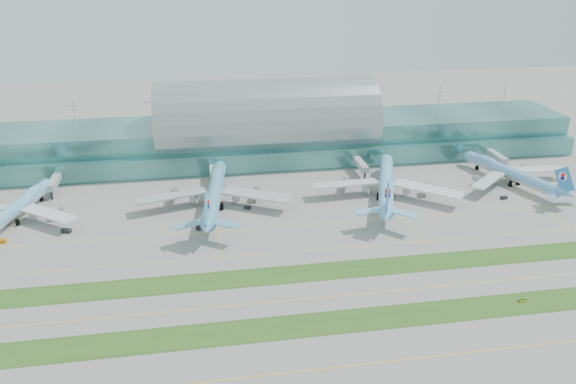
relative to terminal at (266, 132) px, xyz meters
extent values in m
plane|color=gray|center=(-0.01, -128.79, -14.23)|extent=(700.00, 700.00, 0.00)
cube|color=#3D7A75|center=(-0.01, 1.21, -4.23)|extent=(340.00, 42.00, 20.00)
cube|color=#3D7A75|center=(-0.01, -22.79, -9.23)|extent=(340.00, 8.00, 10.00)
ellipsoid|color=#9EA5A8|center=(-0.01, 1.21, 5.77)|extent=(340.00, 46.20, 16.17)
cylinder|color=white|center=(-0.01, 1.21, 13.77)|extent=(0.80, 0.80, 16.00)
cube|color=#B2B7B7|center=(-106.01, -33.79, -8.73)|extent=(3.50, 22.00, 3.00)
cylinder|color=black|center=(-106.01, -43.79, -12.23)|extent=(1.00, 1.00, 4.00)
cube|color=#B2B7B7|center=(-31.01, -33.79, -8.73)|extent=(3.50, 22.00, 3.00)
cylinder|color=black|center=(-31.01, -43.79, -12.23)|extent=(1.00, 1.00, 4.00)
cube|color=#B2B7B7|center=(43.99, -33.79, -8.73)|extent=(3.50, 22.00, 3.00)
cylinder|color=black|center=(43.99, -43.79, -12.23)|extent=(1.00, 1.00, 4.00)
cube|color=#B2B7B7|center=(118.99, -33.79, -8.73)|extent=(3.50, 22.00, 3.00)
cylinder|color=black|center=(118.99, -43.79, -12.23)|extent=(1.00, 1.00, 4.00)
cube|color=#2D591E|center=(-0.01, -156.79, -14.19)|extent=(420.00, 12.00, 0.08)
cube|color=#2D591E|center=(-0.01, -126.79, -14.19)|extent=(420.00, 12.00, 0.08)
cube|color=yellow|center=(-0.01, -176.79, -14.22)|extent=(420.00, 0.35, 0.01)
cube|color=yellow|center=(-0.01, -142.79, -14.22)|extent=(420.00, 0.35, 0.01)
cube|color=yellow|center=(-0.01, -110.79, -14.22)|extent=(420.00, 0.35, 0.01)
cube|color=yellow|center=(-0.01, -88.79, -14.22)|extent=(420.00, 0.35, 0.01)
cylinder|color=#69B7E8|center=(-115.92, -65.54, -8.72)|extent=(19.96, 55.47, 5.59)
ellipsoid|color=#69B7E8|center=(-111.85, -50.42, -7.18)|extent=(9.56, 17.80, 3.99)
cone|color=#69B7E8|center=(-108.08, -36.45, -8.72)|extent=(6.58, 5.81, 5.59)
cube|color=white|center=(-100.71, -71.51, -9.08)|extent=(25.69, 21.74, 1.10)
cylinder|color=gray|center=(-103.36, -65.75, -10.98)|extent=(4.25, 5.59, 3.07)
cylinder|color=black|center=(-110.39, -45.02, -12.87)|extent=(1.62, 1.62, 2.71)
cylinder|color=black|center=(-119.48, -68.33, -12.87)|extent=(1.62, 1.62, 2.71)
cylinder|color=black|center=(-114.25, -69.73, -12.87)|extent=(1.62, 1.62, 2.71)
cylinder|color=#5EA9CF|center=(-31.63, -63.26, -7.82)|extent=(14.33, 65.42, 6.51)
ellipsoid|color=#5EA9CF|center=(-29.43, -45.16, -6.03)|extent=(8.53, 20.40, 4.64)
cone|color=#5EA9CF|center=(-27.39, -28.44, -7.82)|extent=(7.10, 6.00, 6.51)
cone|color=#5EA9CF|center=(-36.07, -99.75, -6.56)|extent=(7.28, 10.13, 6.19)
cube|color=#BABEC1|center=(-50.65, -63.06, -8.24)|extent=(32.48, 15.83, 1.28)
cylinder|color=gray|center=(-45.27, -58.00, -10.45)|extent=(4.24, 6.17, 3.57)
cube|color=#BABEC1|center=(-13.12, -67.63, -8.24)|extent=(31.40, 22.17, 1.28)
cylinder|color=gray|center=(-17.12, -61.43, -10.45)|extent=(4.24, 6.17, 3.57)
cube|color=#30B5D9|center=(-35.81, -97.66, 0.06)|extent=(2.29, 13.78, 15.14)
cylinder|color=white|center=(-35.69, -96.62, 1.63)|extent=(1.55, 5.12, 5.04)
cylinder|color=black|center=(-28.64, -38.70, -12.65)|extent=(1.89, 1.89, 3.15)
cylinder|color=black|center=(-35.26, -67.05, -12.65)|extent=(1.89, 1.89, 3.15)
cylinder|color=black|center=(-29.01, -67.81, -12.65)|extent=(1.89, 1.89, 3.15)
cylinder|color=#70C7F6|center=(47.68, -65.66, -7.81)|extent=(27.05, 63.93, 6.53)
ellipsoid|color=#70C7F6|center=(53.52, -48.34, -6.01)|extent=(12.22, 20.78, 4.65)
cone|color=#70C7F6|center=(58.92, -32.35, -7.81)|extent=(7.87, 7.07, 6.53)
cone|color=#70C7F6|center=(35.90, -100.57, -6.54)|extent=(8.90, 10.96, 6.20)
cube|color=white|center=(29.05, -61.60, -8.23)|extent=(31.99, 9.76, 1.29)
cylinder|color=#989BA0|center=(35.36, -57.73, -10.44)|extent=(5.24, 6.63, 3.58)
cube|color=white|center=(64.96, -73.71, -8.23)|extent=(29.13, 26.59, 1.29)
cylinder|color=#989BA0|center=(62.29, -66.81, -10.44)|extent=(5.24, 6.63, 3.58)
cube|color=#327CDE|center=(36.58, -98.58, 0.09)|extent=(5.02, 13.31, 15.18)
cylinder|color=silver|center=(36.91, -97.58, 1.67)|extent=(2.51, 5.09, 5.05)
cylinder|color=black|center=(55.61, -42.16, -12.65)|extent=(1.89, 1.89, 3.16)
cylinder|color=black|center=(43.34, -68.64, -12.65)|extent=(1.89, 1.89, 3.16)
cylinder|color=black|center=(49.33, -70.66, -12.65)|extent=(1.89, 1.89, 3.16)
cylinder|color=#65A6DF|center=(113.27, -59.49, -8.73)|extent=(22.65, 54.85, 5.59)
ellipsoid|color=#65A6DF|center=(108.42, -44.61, -7.19)|extent=(10.32, 17.79, 3.98)
cone|color=#65A6DF|center=(103.94, -30.87, -8.73)|extent=(6.71, 6.02, 5.59)
cone|color=#65A6DF|center=(123.06, -89.47, -7.65)|extent=(7.56, 9.36, 5.31)
cube|color=silver|center=(98.41, -66.23, -9.09)|extent=(25.06, 22.60, 1.10)
cylinder|color=#92949A|center=(100.76, -60.35, -10.98)|extent=(4.45, 5.66, 3.06)
cube|color=silver|center=(129.25, -56.17, -9.09)|extent=(27.44, 8.62, 1.10)
cylinder|color=#92949A|center=(123.89, -52.80, -10.98)|extent=(4.45, 5.66, 3.06)
cube|color=#2E84CE|center=(122.50, -87.76, -1.97)|extent=(4.19, 11.43, 12.99)
cylinder|color=white|center=(122.22, -86.90, -0.62)|extent=(2.11, 4.36, 4.33)
cylinder|color=black|center=(106.69, -39.30, -12.88)|extent=(1.62, 1.62, 2.70)
cylinder|color=black|center=(111.82, -63.75, -12.88)|extent=(1.62, 1.62, 2.70)
cylinder|color=black|center=(116.96, -62.07, -12.88)|extent=(1.62, 1.62, 2.70)
cube|color=orange|center=(-116.79, -85.05, -13.48)|extent=(4.44, 2.22, 1.50)
cube|color=black|center=(-92.90, -79.99, -13.44)|extent=(4.33, 2.83, 1.57)
cube|color=black|center=(-38.64, -85.96, -13.38)|extent=(3.99, 2.21, 1.69)
cube|color=black|center=(-17.62, -69.09, -13.52)|extent=(3.37, 2.26, 1.41)
cube|color=orange|center=(35.35, -81.80, -13.37)|extent=(3.72, 1.85, 1.71)
cube|color=black|center=(48.34, -70.89, -13.63)|extent=(3.52, 2.38, 1.19)
cube|color=black|center=(101.10, -77.24, -13.56)|extent=(3.40, 2.34, 1.34)
cube|color=black|center=(134.13, -69.72, -13.45)|extent=(3.82, 1.96, 1.55)
cube|color=black|center=(64.17, -156.16, -13.70)|extent=(2.52, 0.54, 1.06)
cube|color=#F2FF16|center=(64.15, -156.33, -13.70)|extent=(2.11, 0.29, 0.77)
cylinder|color=black|center=(63.31, -156.05, -13.99)|extent=(0.12, 0.12, 0.48)
cylinder|color=black|center=(65.03, -156.26, -13.99)|extent=(0.12, 0.12, 0.48)
camera|label=1|loc=(-36.47, -296.23, 91.10)|focal=35.00mm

